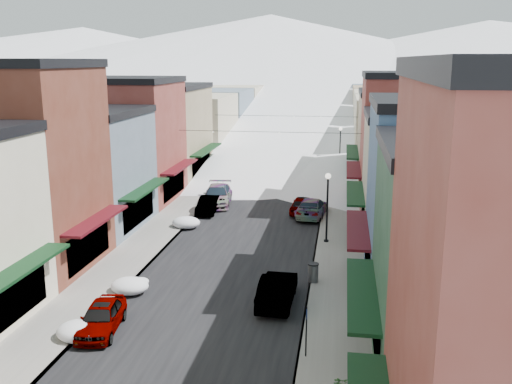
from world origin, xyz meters
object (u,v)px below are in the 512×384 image
(car_silver_sedan, at_px, (101,317))
(car_green_sedan, at_px, (277,289))
(streetlamp_near, at_px, (327,199))
(trash_can, at_px, (313,272))
(car_dark_hatch, at_px, (208,205))

(car_silver_sedan, xyz_separation_m, car_green_sedan, (7.76, 4.39, 0.08))
(car_silver_sedan, bearing_deg, streetlamp_near, 48.64)
(trash_can, bearing_deg, car_green_sedan, -120.20)
(streetlamp_near, bearing_deg, car_dark_hatch, 146.24)
(car_green_sedan, height_order, streetlamp_near, streetlamp_near)
(car_silver_sedan, height_order, streetlamp_near, streetlamp_near)
(trash_can, distance_m, streetlamp_near, 7.93)
(car_dark_hatch, bearing_deg, car_green_sedan, -67.62)
(car_green_sedan, relative_size, streetlamp_near, 0.99)
(car_dark_hatch, distance_m, streetlamp_near, 12.29)
(car_silver_sedan, relative_size, car_green_sedan, 0.87)
(car_green_sedan, distance_m, trash_can, 3.38)
(car_green_sedan, xyz_separation_m, streetlamp_near, (2.20, 10.43, 2.41))
(car_silver_sedan, relative_size, trash_can, 3.81)
(car_green_sedan, bearing_deg, car_silver_sedan, 30.64)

